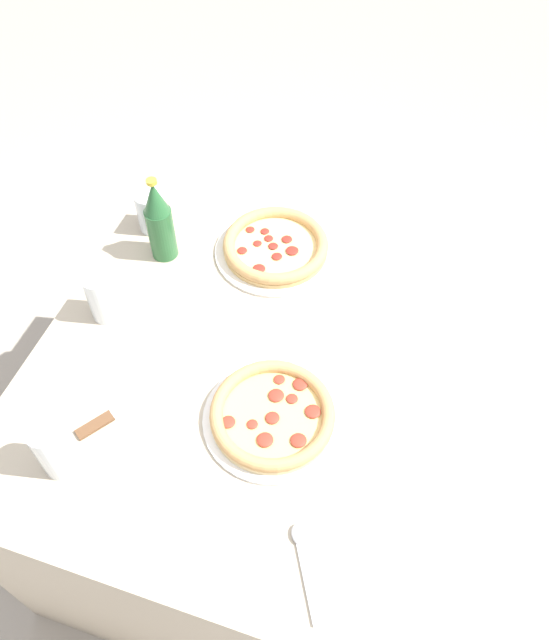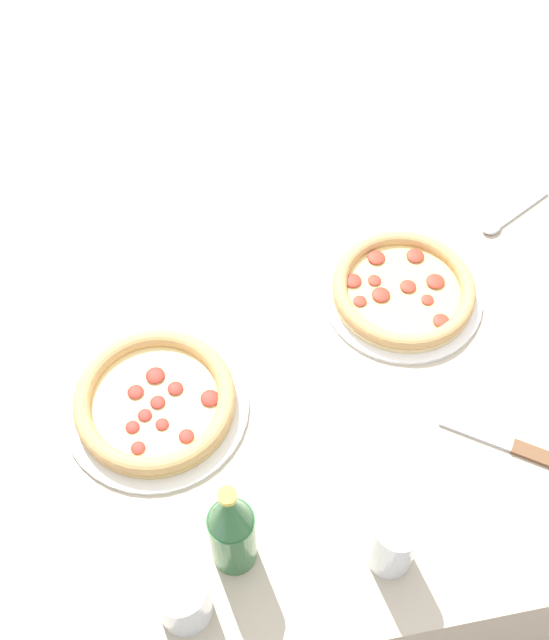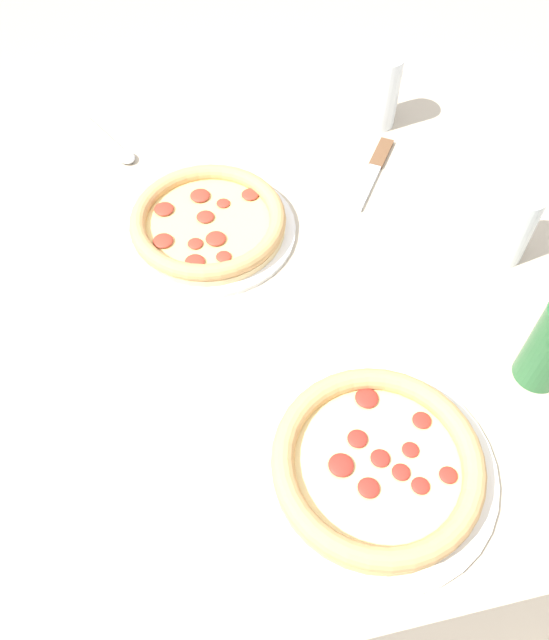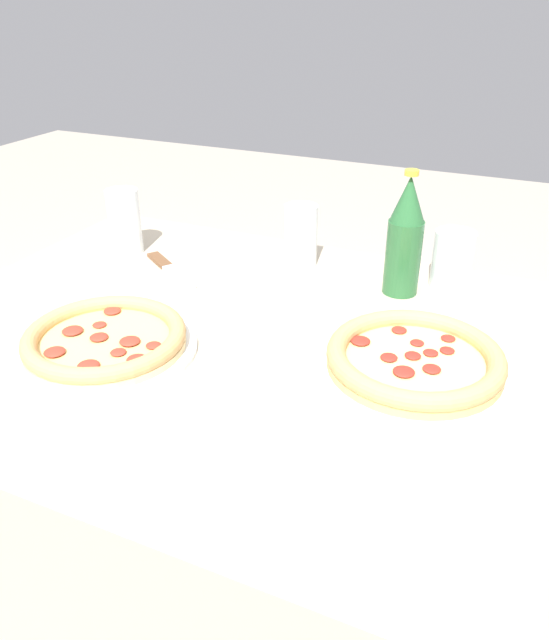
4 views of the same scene
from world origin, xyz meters
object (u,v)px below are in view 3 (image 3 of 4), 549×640
(pizza_margherita, at_px, (208,223))
(spoon, at_px, (114,147))
(glass_orange_juice, at_px, (380,94))
(knife, at_px, (374,170))
(pizza_veggie, at_px, (377,464))
(glass_lemonade, at_px, (511,228))

(pizza_margherita, relative_size, spoon, 1.73)
(pizza_margherita, distance_m, glass_orange_juice, 0.43)
(glass_orange_juice, relative_size, spoon, 0.83)
(knife, height_order, spoon, spoon)
(pizza_veggie, distance_m, glass_orange_juice, 0.73)
(spoon, bearing_deg, glass_orange_juice, 86.82)
(knife, bearing_deg, pizza_margherita, -74.98)
(knife, relative_size, spoon, 1.06)
(glass_orange_juice, bearing_deg, pizza_margherita, -58.74)
(spoon, bearing_deg, glass_lemonade, 56.22)
(glass_lemonade, height_order, glass_orange_juice, glass_orange_juice)
(pizza_margherita, height_order, glass_orange_juice, glass_orange_juice)
(pizza_margherita, xyz_separation_m, knife, (-0.09, 0.32, -0.02))
(pizza_margherita, height_order, spoon, pizza_margherita)
(pizza_veggie, xyz_separation_m, pizza_margherita, (-0.47, -0.14, -0.00))
(glass_orange_juice, bearing_deg, glass_lemonade, 13.96)
(glass_orange_juice, height_order, spoon, glass_orange_juice)
(glass_lemonade, bearing_deg, spoon, -123.78)
(pizza_veggie, relative_size, spoon, 1.85)
(pizza_veggie, bearing_deg, spoon, -158.39)
(pizza_veggie, relative_size, glass_lemonade, 2.44)
(pizza_veggie, bearing_deg, knife, 162.42)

